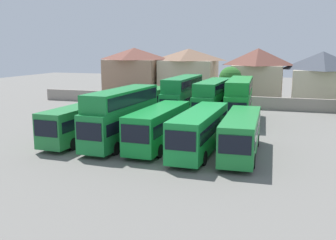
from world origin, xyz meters
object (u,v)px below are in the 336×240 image
object	(u,v)px
bus_8	(213,98)
house_terrace_centre	(189,73)
bus_1	(81,121)
bus_6	(149,101)
bus_9	(239,98)
tree_left_of_lot	(230,78)
bus_4	(200,129)
house_terrace_left	(134,72)
bus_7	(183,95)
bus_5	(241,132)
house_terrace_right	(257,75)
bus_2	(122,114)
bus_3	(159,125)
house_terrace_far_right	(322,77)

from	to	relation	value
bus_8	house_terrace_centre	bearing A→B (deg)	-155.78
bus_1	bus_6	world-z (taller)	bus_6
bus_9	tree_left_of_lot	world-z (taller)	tree_left_of_lot
bus_4	bus_8	xyz separation A→B (m)	(-1.76, 14.53, 0.71)
bus_8	house_terrace_centre	distance (m)	20.34
house_terrace_left	bus_6	bearing A→B (deg)	-62.37
bus_7	tree_left_of_lot	bearing A→B (deg)	161.65
bus_7	house_terrace_centre	distance (m)	18.81
bus_6	bus_8	distance (m)	8.19
house_terrace_centre	bus_7	bearing A→B (deg)	-77.61
house_terrace_left	bus_5	bearing A→B (deg)	-54.84
house_terrace_right	bus_2	bearing A→B (deg)	-106.06
bus_9	house_terrace_centre	distance (m)	21.68
bus_8	bus_6	bearing A→B (deg)	-87.31
bus_3	bus_4	distance (m)	3.80
bus_9	house_terrace_far_right	size ratio (longest dim) A/B	1.33
bus_8	house_terrace_left	xyz separation A→B (m)	(-17.38, 17.41, 1.71)
bus_5	bus_3	bearing A→B (deg)	-96.05
house_terrace_left	tree_left_of_lot	distance (m)	18.27
bus_3	house_terrace_right	distance (m)	32.64
bus_9	tree_left_of_lot	xyz separation A→B (m)	(-2.93, 12.31, 1.31)
bus_9	bus_6	bearing A→B (deg)	-92.12
bus_5	house_terrace_centre	size ratio (longest dim) A/B	1.15
bus_2	house_terrace_right	world-z (taller)	house_terrace_right
bus_4	bus_6	xyz separation A→B (m)	(-9.92, 14.34, -0.02)
bus_2	bus_8	xyz separation A→B (m)	(5.52, 14.02, -0.10)
bus_2	bus_7	size ratio (longest dim) A/B	0.99
bus_9	tree_left_of_lot	distance (m)	12.73
bus_7	bus_9	distance (m)	7.00
bus_2	bus_8	size ratio (longest dim) A/B	0.99
bus_4	bus_8	size ratio (longest dim) A/B	1.03
bus_2	bus_8	bearing A→B (deg)	161.15
house_terrace_left	house_terrace_right	bearing A→B (deg)	1.57
bus_4	bus_9	xyz separation A→B (m)	(1.36, 14.59, 0.85)
tree_left_of_lot	house_terrace_far_right	bearing A→B (deg)	24.00
bus_2	house_terrace_left	bearing A→B (deg)	-156.70
bus_1	house_terrace_centre	size ratio (longest dim) A/B	1.13
bus_1	bus_2	xyz separation A→B (m)	(4.09, 0.08, 0.87)
bus_3	house_terrace_right	xyz separation A→B (m)	(5.70, 32.05, 2.40)
tree_left_of_lot	bus_3	bearing A→B (deg)	-94.74
bus_3	bus_6	bearing A→B (deg)	-154.81
bus_9	house_terrace_left	size ratio (longest dim) A/B	1.24
bus_4	house_terrace_far_right	bearing A→B (deg)	161.55
house_terrace_left	bus_1	bearing A→B (deg)	-76.16
house_terrace_centre	bus_3	bearing A→B (deg)	-79.81
house_terrace_centre	house_terrace_right	xyz separation A→B (m)	(11.59, -0.69, 0.05)
bus_1	house_terrace_far_right	bearing A→B (deg)	146.78
bus_9	bus_1	bearing A→B (deg)	-45.38
bus_6	house_terrace_left	world-z (taller)	house_terrace_left
bus_5	bus_8	size ratio (longest dim) A/B	0.96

